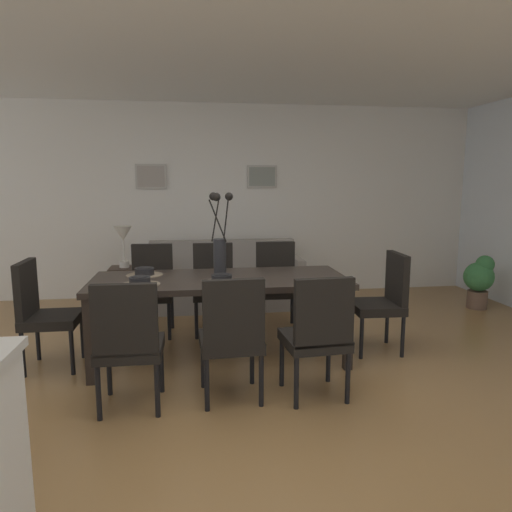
{
  "coord_description": "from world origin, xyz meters",
  "views": [
    {
      "loc": [
        -0.39,
        -3.24,
        1.57
      ],
      "look_at": [
        0.2,
        0.91,
        0.9
      ],
      "focal_mm": 32.78,
      "sensor_mm": 36.0,
      "label": 1
    }
  ],
  "objects_px": {
    "dining_table": "(220,285)",
    "bowl_near_left": "(140,280)",
    "dining_chair_mid_left": "(318,331)",
    "dining_chair_mid_right": "(277,281)",
    "side_table": "(125,288)",
    "table_lamp": "(123,237)",
    "framed_picture_left": "(151,176)",
    "dining_chair_far_right": "(214,283)",
    "dining_chair_head_west": "(42,309)",
    "dining_chair_near_left": "(128,340)",
    "bowl_near_right": "(144,271)",
    "bowl_far_left": "(222,278)",
    "dining_chair_near_right": "(152,284)",
    "dining_chair_head_east": "(384,297)",
    "framed_picture_center": "(262,177)",
    "dining_chair_far_left": "(232,333)",
    "potted_plant": "(479,279)",
    "sofa": "(225,283)",
    "centerpiece_vase": "(220,245)"
  },
  "relations": [
    {
      "from": "side_table",
      "to": "sofa",
      "type": "bearing_deg",
      "value": 0.78
    },
    {
      "from": "dining_chair_far_left",
      "to": "side_table",
      "type": "distance_m",
      "value": 2.9
    },
    {
      "from": "dining_chair_far_right",
      "to": "dining_chair_head_west",
      "type": "distance_m",
      "value": 1.69
    },
    {
      "from": "dining_chair_mid_left",
      "to": "centerpiece_vase",
      "type": "height_order",
      "value": "centerpiece_vase"
    },
    {
      "from": "dining_chair_near_left",
      "to": "framed_picture_center",
      "type": "relative_size",
      "value": 2.25
    },
    {
      "from": "potted_plant",
      "to": "dining_chair_far_left",
      "type": "bearing_deg",
      "value": -147.71
    },
    {
      "from": "dining_table",
      "to": "dining_chair_mid_left",
      "type": "bearing_deg",
      "value": -54.06
    },
    {
      "from": "dining_table",
      "to": "dining_chair_mid_left",
      "type": "height_order",
      "value": "dining_chair_mid_left"
    },
    {
      "from": "dining_chair_far_left",
      "to": "framed_picture_left",
      "type": "xyz_separation_m",
      "value": [
        -0.77,
        3.26,
        1.12
      ]
    },
    {
      "from": "dining_chair_head_west",
      "to": "side_table",
      "type": "bearing_deg",
      "value": 76.8
    },
    {
      "from": "bowl_near_right",
      "to": "bowl_far_left",
      "type": "distance_m",
      "value": 0.77
    },
    {
      "from": "bowl_near_left",
      "to": "dining_chair_mid_right",
      "type": "bearing_deg",
      "value": 38.36
    },
    {
      "from": "framed_picture_center",
      "to": "dining_chair_far_right",
      "type": "bearing_deg",
      "value": -115.46
    },
    {
      "from": "dining_chair_near_right",
      "to": "bowl_far_left",
      "type": "relative_size",
      "value": 5.41
    },
    {
      "from": "framed_picture_left",
      "to": "bowl_near_left",
      "type": "bearing_deg",
      "value": -88.12
    },
    {
      "from": "table_lamp",
      "to": "framed_picture_center",
      "type": "bearing_deg",
      "value": 17.81
    },
    {
      "from": "table_lamp",
      "to": "framed_picture_center",
      "type": "height_order",
      "value": "framed_picture_center"
    },
    {
      "from": "dining_chair_near_right",
      "to": "bowl_near_left",
      "type": "relative_size",
      "value": 5.41
    },
    {
      "from": "dining_chair_far_left",
      "to": "framed_picture_left",
      "type": "distance_m",
      "value": 3.53
    },
    {
      "from": "bowl_near_left",
      "to": "bowl_near_right",
      "type": "distance_m",
      "value": 0.4
    },
    {
      "from": "dining_table",
      "to": "framed_picture_center",
      "type": "relative_size",
      "value": 5.38
    },
    {
      "from": "dining_table",
      "to": "dining_chair_mid_right",
      "type": "xyz_separation_m",
      "value": [
        0.66,
        0.85,
        -0.16
      ]
    },
    {
      "from": "dining_chair_far_left",
      "to": "dining_chair_mid_right",
      "type": "height_order",
      "value": "same"
    },
    {
      "from": "dining_chair_mid_right",
      "to": "dining_chair_head_east",
      "type": "xyz_separation_m",
      "value": [
        0.86,
        -0.84,
        0.0
      ]
    },
    {
      "from": "dining_chair_head_west",
      "to": "sofa",
      "type": "xyz_separation_m",
      "value": [
        1.67,
        1.85,
        -0.23
      ]
    },
    {
      "from": "dining_chair_near_left",
      "to": "side_table",
      "type": "height_order",
      "value": "dining_chair_near_left"
    },
    {
      "from": "dining_chair_mid_left",
      "to": "framed_picture_left",
      "type": "distance_m",
      "value": 3.76
    },
    {
      "from": "bowl_near_left",
      "to": "bowl_near_right",
      "type": "xyz_separation_m",
      "value": [
        0.0,
        0.4,
        0.0
      ]
    },
    {
      "from": "table_lamp",
      "to": "framed_picture_center",
      "type": "relative_size",
      "value": 1.25
    },
    {
      "from": "centerpiece_vase",
      "to": "side_table",
      "type": "xyz_separation_m",
      "value": [
        -1.06,
        1.85,
        -0.76
      ]
    },
    {
      "from": "dining_chair_head_east",
      "to": "bowl_near_left",
      "type": "bearing_deg",
      "value": -174.67
    },
    {
      "from": "dining_chair_far_right",
      "to": "framed_picture_left",
      "type": "xyz_separation_m",
      "value": [
        -0.73,
        1.6,
        1.12
      ]
    },
    {
      "from": "dining_table",
      "to": "side_table",
      "type": "height_order",
      "value": "dining_table"
    },
    {
      "from": "dining_table",
      "to": "sofa",
      "type": "distance_m",
      "value": 1.92
    },
    {
      "from": "dining_chair_mid_right",
      "to": "dining_chair_mid_left",
      "type": "bearing_deg",
      "value": -90.77
    },
    {
      "from": "bowl_far_left",
      "to": "framed_picture_left",
      "type": "distance_m",
      "value": 2.87
    },
    {
      "from": "dining_chair_near_left",
      "to": "dining_chair_head_east",
      "type": "distance_m",
      "value": 2.36
    },
    {
      "from": "dining_table",
      "to": "dining_chair_far_left",
      "type": "xyz_separation_m",
      "value": [
        0.03,
        -0.83,
        -0.16
      ]
    },
    {
      "from": "dining_table",
      "to": "potted_plant",
      "type": "relative_size",
      "value": 3.28
    },
    {
      "from": "dining_chair_mid_right",
      "to": "framed_picture_left",
      "type": "bearing_deg",
      "value": 131.53
    },
    {
      "from": "dining_chair_head_east",
      "to": "framed_picture_left",
      "type": "xyz_separation_m",
      "value": [
        -2.26,
        2.43,
        1.12
      ]
    },
    {
      "from": "dining_table",
      "to": "dining_chair_far_left",
      "type": "height_order",
      "value": "dining_chair_far_left"
    },
    {
      "from": "dining_table",
      "to": "potted_plant",
      "type": "distance_m",
      "value": 3.53
    },
    {
      "from": "bowl_near_right",
      "to": "framed_picture_center",
      "type": "relative_size",
      "value": 0.42
    },
    {
      "from": "dining_table",
      "to": "dining_chair_mid_right",
      "type": "relative_size",
      "value": 2.39
    },
    {
      "from": "dining_table",
      "to": "bowl_near_left",
      "type": "distance_m",
      "value": 0.7
    },
    {
      "from": "dining_chair_mid_right",
      "to": "side_table",
      "type": "height_order",
      "value": "dining_chair_mid_right"
    },
    {
      "from": "dining_chair_mid_left",
      "to": "table_lamp",
      "type": "height_order",
      "value": "table_lamp"
    },
    {
      "from": "dining_chair_mid_left",
      "to": "table_lamp",
      "type": "relative_size",
      "value": 1.8
    },
    {
      "from": "dining_chair_far_right",
      "to": "potted_plant",
      "type": "xyz_separation_m",
      "value": [
        3.31,
        0.4,
        -0.14
      ]
    }
  ]
}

